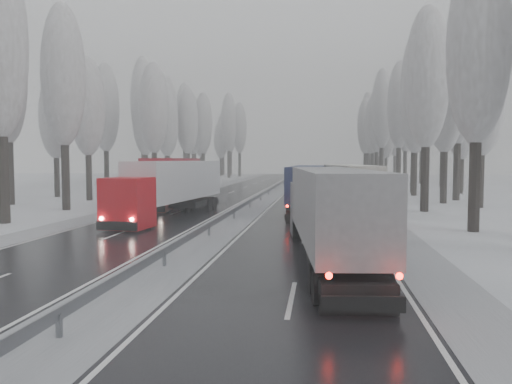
% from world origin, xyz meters
% --- Properties ---
extents(ground, '(260.00, 260.00, 0.00)m').
position_xyz_m(ground, '(0.00, 0.00, 0.00)').
color(ground, silver).
rests_on(ground, ground).
extents(carriageway_right, '(7.50, 200.00, 0.03)m').
position_xyz_m(carriageway_right, '(5.25, 30.00, 0.01)').
color(carriageway_right, black).
rests_on(carriageway_right, ground).
extents(carriageway_left, '(7.50, 200.00, 0.03)m').
position_xyz_m(carriageway_left, '(-5.25, 30.00, 0.01)').
color(carriageway_left, black).
rests_on(carriageway_left, ground).
extents(median_slush, '(3.00, 200.00, 0.04)m').
position_xyz_m(median_slush, '(0.00, 30.00, 0.02)').
color(median_slush, '#A7A9AF').
rests_on(median_slush, ground).
extents(shoulder_right, '(2.40, 200.00, 0.04)m').
position_xyz_m(shoulder_right, '(10.20, 30.00, 0.02)').
color(shoulder_right, '#A7A9AF').
rests_on(shoulder_right, ground).
extents(shoulder_left, '(2.40, 200.00, 0.04)m').
position_xyz_m(shoulder_left, '(-10.20, 30.00, 0.02)').
color(shoulder_left, '#A7A9AF').
rests_on(shoulder_left, ground).
extents(median_guardrail, '(0.12, 200.00, 0.76)m').
position_xyz_m(median_guardrail, '(0.00, 29.99, 0.60)').
color(median_guardrail, slate).
rests_on(median_guardrail, ground).
extents(tree_16, '(3.60, 3.60, 16.53)m').
position_xyz_m(tree_16, '(15.04, 15.67, 10.67)').
color(tree_16, black).
rests_on(tree_16, ground).
extents(tree_18, '(3.60, 3.60, 16.58)m').
position_xyz_m(tree_18, '(14.51, 27.03, 10.70)').
color(tree_18, black).
rests_on(tree_18, ground).
extents(tree_19, '(3.60, 3.60, 14.57)m').
position_xyz_m(tree_19, '(20.02, 31.03, 9.42)').
color(tree_19, black).
rests_on(tree_19, ground).
extents(tree_20, '(3.60, 3.60, 15.71)m').
position_xyz_m(tree_20, '(17.90, 35.17, 10.14)').
color(tree_20, black).
rests_on(tree_20, ground).
extents(tree_21, '(3.60, 3.60, 18.62)m').
position_xyz_m(tree_21, '(20.12, 39.17, 12.00)').
color(tree_21, black).
rests_on(tree_21, ground).
extents(tree_22, '(3.60, 3.60, 15.86)m').
position_xyz_m(tree_22, '(17.02, 45.60, 10.24)').
color(tree_22, black).
rests_on(tree_22, ground).
extents(tree_23, '(3.60, 3.60, 13.55)m').
position_xyz_m(tree_23, '(23.31, 49.60, 8.77)').
color(tree_23, black).
rests_on(tree_23, ground).
extents(tree_24, '(3.60, 3.60, 20.49)m').
position_xyz_m(tree_24, '(17.90, 51.02, 13.19)').
color(tree_24, black).
rests_on(tree_24, ground).
extents(tree_25, '(3.60, 3.60, 19.44)m').
position_xyz_m(tree_25, '(24.81, 55.02, 12.52)').
color(tree_25, black).
rests_on(tree_25, ground).
extents(tree_26, '(3.60, 3.60, 18.78)m').
position_xyz_m(tree_26, '(17.56, 61.27, 12.10)').
color(tree_26, black).
rests_on(tree_26, ground).
extents(tree_27, '(3.60, 3.60, 17.62)m').
position_xyz_m(tree_27, '(24.72, 65.27, 11.36)').
color(tree_27, black).
rests_on(tree_27, ground).
extents(tree_28, '(3.60, 3.60, 19.62)m').
position_xyz_m(tree_28, '(16.34, 71.95, 12.64)').
color(tree_28, black).
rests_on(tree_28, ground).
extents(tree_29, '(3.60, 3.60, 18.11)m').
position_xyz_m(tree_29, '(23.71, 75.95, 11.67)').
color(tree_29, black).
rests_on(tree_29, ground).
extents(tree_30, '(3.60, 3.60, 17.86)m').
position_xyz_m(tree_30, '(16.56, 81.70, 11.52)').
color(tree_30, black).
rests_on(tree_30, ground).
extents(tree_31, '(3.60, 3.60, 18.58)m').
position_xyz_m(tree_31, '(22.48, 85.70, 11.97)').
color(tree_31, black).
rests_on(tree_31, ground).
extents(tree_32, '(3.60, 3.60, 17.33)m').
position_xyz_m(tree_32, '(16.63, 89.21, 11.18)').
color(tree_32, black).
rests_on(tree_32, ground).
extents(tree_33, '(3.60, 3.60, 14.33)m').
position_xyz_m(tree_33, '(19.77, 93.21, 9.26)').
color(tree_33, black).
rests_on(tree_33, ground).
extents(tree_34, '(3.60, 3.60, 17.63)m').
position_xyz_m(tree_34, '(15.73, 96.32, 11.37)').
color(tree_34, black).
rests_on(tree_34, ground).
extents(tree_35, '(3.60, 3.60, 18.25)m').
position_xyz_m(tree_35, '(24.94, 100.32, 11.77)').
color(tree_35, black).
rests_on(tree_35, ground).
extents(tree_36, '(3.60, 3.60, 20.23)m').
position_xyz_m(tree_36, '(17.04, 106.16, 13.02)').
color(tree_36, black).
rests_on(tree_36, ground).
extents(tree_37, '(3.60, 3.60, 16.37)m').
position_xyz_m(tree_37, '(24.02, 110.16, 10.56)').
color(tree_37, black).
rests_on(tree_37, ground).
extents(tree_38, '(3.60, 3.60, 17.97)m').
position_xyz_m(tree_38, '(18.73, 116.73, 11.59)').
color(tree_38, black).
rests_on(tree_38, ground).
extents(tree_39, '(3.60, 3.60, 16.19)m').
position_xyz_m(tree_39, '(21.55, 120.73, 10.45)').
color(tree_39, black).
rests_on(tree_39, ground).
extents(tree_58, '(3.60, 3.60, 17.21)m').
position_xyz_m(tree_58, '(-15.13, 24.57, 11.10)').
color(tree_58, black).
rests_on(tree_58, ground).
extents(tree_59, '(3.60, 3.60, 18.41)m').
position_xyz_m(tree_59, '(-22.80, 28.57, 11.87)').
color(tree_59, black).
rests_on(tree_59, ground).
extents(tree_60, '(3.60, 3.60, 14.84)m').
position_xyz_m(tree_60, '(-17.75, 34.20, 9.59)').
color(tree_60, black).
rests_on(tree_60, ground).
extents(tree_61, '(3.60, 3.60, 13.95)m').
position_xyz_m(tree_61, '(-23.52, 38.20, 9.02)').
color(tree_61, black).
rests_on(tree_61, ground).
extents(tree_62, '(3.60, 3.60, 16.04)m').
position_xyz_m(tree_62, '(-13.94, 43.73, 10.36)').
color(tree_62, black).
rests_on(tree_62, ground).
extents(tree_63, '(3.60, 3.60, 16.88)m').
position_xyz_m(tree_63, '(-21.85, 47.73, 10.89)').
color(tree_63, black).
rests_on(tree_63, ground).
extents(tree_64, '(3.60, 3.60, 15.42)m').
position_xyz_m(tree_64, '(-18.26, 52.71, 9.96)').
color(tree_64, black).
rests_on(tree_64, ground).
extents(tree_65, '(3.60, 3.60, 19.48)m').
position_xyz_m(tree_65, '(-20.05, 56.71, 12.55)').
color(tree_65, black).
rests_on(tree_65, ground).
extents(tree_66, '(3.60, 3.60, 15.23)m').
position_xyz_m(tree_66, '(-18.16, 62.35, 9.84)').
color(tree_66, black).
rests_on(tree_66, ground).
extents(tree_67, '(3.60, 3.60, 17.09)m').
position_xyz_m(tree_67, '(-19.54, 66.35, 11.03)').
color(tree_67, black).
rests_on(tree_67, ground).
extents(tree_68, '(3.60, 3.60, 16.65)m').
position_xyz_m(tree_68, '(-16.58, 69.11, 10.75)').
color(tree_68, black).
rests_on(tree_68, ground).
extents(tree_69, '(3.60, 3.60, 19.35)m').
position_xyz_m(tree_69, '(-21.42, 73.11, 12.46)').
color(tree_69, black).
rests_on(tree_69, ground).
extents(tree_70, '(3.60, 3.60, 17.09)m').
position_xyz_m(tree_70, '(-16.33, 79.19, 11.03)').
color(tree_70, black).
rests_on(tree_70, ground).
extents(tree_71, '(3.60, 3.60, 19.61)m').
position_xyz_m(tree_71, '(-21.09, 83.19, 12.63)').
color(tree_71, black).
rests_on(tree_71, ground).
extents(tree_72, '(3.60, 3.60, 15.11)m').
position_xyz_m(tree_72, '(-18.93, 88.54, 9.76)').
color(tree_72, black).
rests_on(tree_72, ground).
extents(tree_73, '(3.60, 3.60, 17.22)m').
position_xyz_m(tree_73, '(-21.82, 92.54, 11.11)').
color(tree_73, black).
rests_on(tree_73, ground).
extents(tree_74, '(3.60, 3.60, 19.68)m').
position_xyz_m(tree_74, '(-15.07, 99.33, 12.67)').
color(tree_74, black).
rests_on(tree_74, ground).
extents(tree_75, '(3.60, 3.60, 18.60)m').
position_xyz_m(tree_75, '(-24.20, 103.33, 11.99)').
color(tree_75, black).
rests_on(tree_75, ground).
extents(tree_76, '(3.60, 3.60, 18.55)m').
position_xyz_m(tree_76, '(-14.05, 108.72, 11.95)').
color(tree_76, black).
rests_on(tree_76, ground).
extents(tree_77, '(3.60, 3.60, 14.32)m').
position_xyz_m(tree_77, '(-19.66, 112.72, 9.26)').
color(tree_77, black).
rests_on(tree_77, ground).
extents(tree_78, '(3.60, 3.60, 19.55)m').
position_xyz_m(tree_78, '(-17.56, 115.31, 12.59)').
color(tree_78, black).
rests_on(tree_78, ground).
extents(tree_79, '(3.60, 3.60, 17.07)m').
position_xyz_m(tree_79, '(-20.33, 119.31, 11.01)').
color(tree_79, black).
rests_on(tree_79, ground).
extents(truck_grey_tarp, '(3.92, 15.19, 3.86)m').
position_xyz_m(truck_grey_tarp, '(6.41, 5.63, 2.25)').
color(truck_grey_tarp, '#49494E').
rests_on(truck_grey_tarp, ground).
extents(truck_blue_box, '(2.83, 14.56, 3.71)m').
position_xyz_m(truck_blue_box, '(5.13, 24.94, 2.17)').
color(truck_blue_box, '#1D1C46').
rests_on(truck_blue_box, ground).
extents(truck_cream_box, '(4.20, 15.00, 3.81)m').
position_xyz_m(truck_cream_box, '(8.21, 24.54, 2.23)').
color(truck_cream_box, '#A9A396').
rests_on(truck_cream_box, ground).
extents(box_truck_distant, '(2.76, 7.08, 2.58)m').
position_xyz_m(box_truck_distant, '(2.96, 82.57, 1.31)').
color(box_truck_distant, silver).
rests_on(box_truck_distant, ground).
extents(truck_red_white, '(4.11, 16.18, 4.11)m').
position_xyz_m(truck_red_white, '(-4.60, 20.13, 2.40)').
color(truck_red_white, '#BD0A12').
rests_on(truck_red_white, ground).
extents(truck_red_red, '(3.88, 17.06, 4.34)m').
position_xyz_m(truck_red_red, '(-7.57, 29.72, 2.53)').
color(truck_red_red, '#A91309').
rests_on(truck_red_red, ground).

